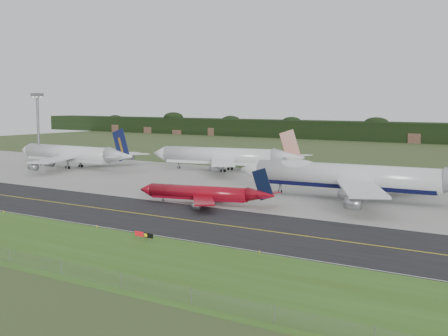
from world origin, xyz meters
TOP-DOWN VIEW (x-y plane):
  - ground at (0.00, 0.00)m, footprint 600.00×600.00m
  - grass_verge at (0.00, -35.00)m, footprint 400.00×30.00m
  - taxiway at (0.00, -4.00)m, footprint 400.00×32.00m
  - apron at (0.00, 51.00)m, footprint 400.00×78.00m
  - taxiway_centreline at (0.00, -4.00)m, footprint 400.00×0.40m
  - taxiway_edge_line at (0.00, -19.50)m, footprint 400.00×0.25m
  - jet_ba_747 at (26.44, 42.63)m, footprint 68.77×56.79m
  - jet_red_737 at (-1.20, 14.89)m, footprint 35.62×28.53m
  - jet_navy_gold at (-91.64, 54.36)m, footprint 60.82×53.16m
  - jet_star_tail at (-37.76, 78.06)m, footprint 59.49×49.18m
  - floodlight_mast at (-110.83, 53.67)m, footprint 3.53×3.53m
  - taxiway_sign at (12.88, -24.00)m, footprint 4.56×0.45m
  - edge_marker_left at (-32.90, -20.50)m, footprint 0.16×0.16m
  - edge_marker_center at (-2.83, -20.50)m, footprint 0.16×0.16m
  - edge_marker_right at (35.53, -20.50)m, footprint 0.16×0.16m

SIDE VIEW (x-z plane):
  - ground at x=0.00m, z-range 0.00..0.00m
  - grass_verge at x=0.00m, z-range 0.00..0.01m
  - apron at x=0.00m, z-range 0.00..0.01m
  - taxiway at x=0.00m, z-range 0.00..0.02m
  - taxiway_centreline at x=0.00m, z-range 0.03..0.03m
  - taxiway_edge_line at x=0.00m, z-range 0.03..0.03m
  - edge_marker_left at x=-32.90m, z-range 0.00..0.50m
  - edge_marker_center at x=-2.83m, z-range 0.00..0.50m
  - edge_marker_right at x=35.53m, z-range 0.00..0.50m
  - taxiway_sign at x=12.88m, z-range 0.31..1.83m
  - jet_red_737 at x=-1.20m, z-range -2.17..7.53m
  - jet_navy_gold at x=-91.64m, z-range -2.70..13.04m
  - jet_star_tail at x=-37.76m, z-range -2.62..13.11m
  - jet_ba_747 at x=26.44m, z-range -2.76..14.52m
  - floodlight_mast at x=-110.83m, z-range 5.38..33.85m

